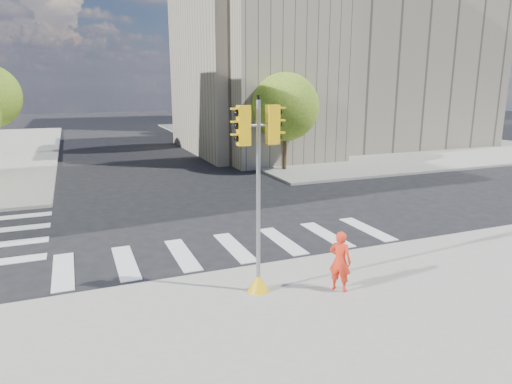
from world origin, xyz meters
The scene contains 11 objects.
ground centered at (0.00, 0.00, 0.00)m, with size 160.00×160.00×0.00m, color black.
sidewalk_far_right centered at (20.00, 26.00, 0.07)m, with size 28.00×40.00×0.15m, color gray.
civic_building centered at (15.59, 19.12, 7.26)m, with size 26.00×16.00×19.39m.
office_tower centered at (22.00, 42.00, 15.00)m, with size 20.00×18.00×30.00m, color #9EA0A3.
tree_re_near centered at (7.50, 10.00, 4.05)m, with size 4.20×4.20×6.16m.
tree_re_mid centered at (7.50, 22.00, 4.35)m, with size 4.60×4.60×6.66m.
tree_re_far centered at (7.50, 34.00, 3.87)m, with size 4.00×4.00×5.88m.
lamp_near centered at (8.00, 14.00, 4.58)m, with size 0.35×0.18×8.11m.
lamp_far centered at (8.00, 28.00, 4.58)m, with size 0.35×0.18×8.11m.
traffic_signal centered at (-0.74, -5.69, 2.30)m, with size 1.06×0.56×5.03m.
photographer centered at (1.25, -6.43, 0.96)m, with size 0.59×0.39×1.62m, color red.
Camera 1 is at (-4.92, -15.88, 5.42)m, focal length 32.00 mm.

